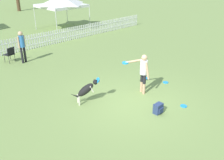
{
  "coord_description": "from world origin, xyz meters",
  "views": [
    {
      "loc": [
        -6.1,
        -5.09,
        4.48
      ],
      "look_at": [
        -0.32,
        0.77,
        0.74
      ],
      "focal_mm": 40.0,
      "sensor_mm": 36.0,
      "label": 1
    }
  ],
  "objects_px": {
    "frisbee_near_dog": "(147,78)",
    "leaping_dog": "(87,89)",
    "backpack_on_grass": "(158,109)",
    "canopy_tent_main": "(61,1)",
    "spectator_standing": "(22,44)",
    "frisbee_near_handler": "(166,82)",
    "frisbee_midfield": "(184,106)",
    "handler_person": "(143,70)",
    "folding_chair_blue_left": "(10,53)"
  },
  "relations": [
    {
      "from": "frisbee_near_dog",
      "to": "leaping_dog",
      "type": "bearing_deg",
      "value": 176.6
    },
    {
      "from": "backpack_on_grass",
      "to": "canopy_tent_main",
      "type": "distance_m",
      "value": 13.59
    },
    {
      "from": "frisbee_near_dog",
      "to": "canopy_tent_main",
      "type": "relative_size",
      "value": 0.08
    },
    {
      "from": "spectator_standing",
      "to": "backpack_on_grass",
      "type": "bearing_deg",
      "value": 84.42
    },
    {
      "from": "frisbee_near_handler",
      "to": "backpack_on_grass",
      "type": "distance_m",
      "value": 2.52
    },
    {
      "from": "leaping_dog",
      "to": "canopy_tent_main",
      "type": "distance_m",
      "value": 12.08
    },
    {
      "from": "leaping_dog",
      "to": "backpack_on_grass",
      "type": "distance_m",
      "value": 2.57
    },
    {
      "from": "frisbee_near_handler",
      "to": "spectator_standing",
      "type": "xyz_separation_m",
      "value": [
        -3.1,
        6.51,
        0.97
      ]
    },
    {
      "from": "canopy_tent_main",
      "to": "backpack_on_grass",
      "type": "bearing_deg",
      "value": -110.96
    },
    {
      "from": "frisbee_midfield",
      "to": "canopy_tent_main",
      "type": "distance_m",
      "value": 13.65
    },
    {
      "from": "backpack_on_grass",
      "to": "spectator_standing",
      "type": "height_order",
      "value": "spectator_standing"
    },
    {
      "from": "handler_person",
      "to": "folding_chair_blue_left",
      "type": "bearing_deg",
      "value": 41.36
    },
    {
      "from": "handler_person",
      "to": "leaping_dog",
      "type": "xyz_separation_m",
      "value": [
        -2.01,
        0.89,
        -0.43
      ]
    },
    {
      "from": "handler_person",
      "to": "leaping_dog",
      "type": "bearing_deg",
      "value": 90.19
    },
    {
      "from": "frisbee_near_handler",
      "to": "frisbee_midfield",
      "type": "height_order",
      "value": "same"
    },
    {
      "from": "backpack_on_grass",
      "to": "spectator_standing",
      "type": "bearing_deg",
      "value": 96.57
    },
    {
      "from": "spectator_standing",
      "to": "handler_person",
      "type": "bearing_deg",
      "value": 92.41
    },
    {
      "from": "frisbee_near_dog",
      "to": "frisbee_midfield",
      "type": "distance_m",
      "value": 2.6
    },
    {
      "from": "backpack_on_grass",
      "to": "frisbee_near_handler",
      "type": "bearing_deg",
      "value": 28.59
    },
    {
      "from": "folding_chair_blue_left",
      "to": "frisbee_near_handler",
      "type": "bearing_deg",
      "value": 102.95
    },
    {
      "from": "canopy_tent_main",
      "to": "leaping_dog",
      "type": "bearing_deg",
      "value": -120.35
    },
    {
      "from": "handler_person",
      "to": "backpack_on_grass",
      "type": "distance_m",
      "value": 1.73
    },
    {
      "from": "frisbee_near_handler",
      "to": "folding_chair_blue_left",
      "type": "xyz_separation_m",
      "value": [
        -3.58,
        7.01,
        0.47
      ]
    },
    {
      "from": "frisbee_near_handler",
      "to": "folding_chair_blue_left",
      "type": "height_order",
      "value": "folding_chair_blue_left"
    },
    {
      "from": "frisbee_near_dog",
      "to": "canopy_tent_main",
      "type": "distance_m",
      "value": 11.1
    },
    {
      "from": "backpack_on_grass",
      "to": "canopy_tent_main",
      "type": "bearing_deg",
      "value": 69.04
    },
    {
      "from": "frisbee_near_dog",
      "to": "spectator_standing",
      "type": "distance_m",
      "value": 6.43
    },
    {
      "from": "frisbee_near_handler",
      "to": "frisbee_near_dog",
      "type": "xyz_separation_m",
      "value": [
        -0.23,
        0.83,
        0.0
      ]
    },
    {
      "from": "handler_person",
      "to": "canopy_tent_main",
      "type": "height_order",
      "value": "canopy_tent_main"
    },
    {
      "from": "frisbee_near_dog",
      "to": "backpack_on_grass",
      "type": "bearing_deg",
      "value": -134.28
    },
    {
      "from": "backpack_on_grass",
      "to": "spectator_standing",
      "type": "distance_m",
      "value": 7.8
    },
    {
      "from": "frisbee_near_handler",
      "to": "backpack_on_grass",
      "type": "height_order",
      "value": "backpack_on_grass"
    },
    {
      "from": "frisbee_near_dog",
      "to": "frisbee_midfield",
      "type": "height_order",
      "value": "same"
    },
    {
      "from": "handler_person",
      "to": "spectator_standing",
      "type": "xyz_separation_m",
      "value": [
        -1.66,
        6.38,
        0.02
      ]
    },
    {
      "from": "frisbee_near_handler",
      "to": "spectator_standing",
      "type": "height_order",
      "value": "spectator_standing"
    },
    {
      "from": "leaping_dog",
      "to": "frisbee_near_handler",
      "type": "height_order",
      "value": "leaping_dog"
    },
    {
      "from": "backpack_on_grass",
      "to": "spectator_standing",
      "type": "relative_size",
      "value": 0.21
    },
    {
      "from": "frisbee_near_handler",
      "to": "canopy_tent_main",
      "type": "bearing_deg",
      "value": 77.11
    },
    {
      "from": "frisbee_midfield",
      "to": "frisbee_near_handler",
      "type": "bearing_deg",
      "value": 52.63
    },
    {
      "from": "handler_person",
      "to": "frisbee_near_dog",
      "type": "distance_m",
      "value": 1.69
    },
    {
      "from": "frisbee_near_handler",
      "to": "frisbee_midfield",
      "type": "xyz_separation_m",
      "value": [
        -1.21,
        -1.58,
        0.0
      ]
    },
    {
      "from": "frisbee_near_dog",
      "to": "folding_chair_blue_left",
      "type": "distance_m",
      "value": 7.04
    },
    {
      "from": "folding_chair_blue_left",
      "to": "canopy_tent_main",
      "type": "bearing_deg",
      "value": -158.93
    },
    {
      "from": "handler_person",
      "to": "backpack_on_grass",
      "type": "xyz_separation_m",
      "value": [
        -0.77,
        -1.33,
        -0.79
      ]
    },
    {
      "from": "leaping_dog",
      "to": "backpack_on_grass",
      "type": "relative_size",
      "value": 3.06
    },
    {
      "from": "leaping_dog",
      "to": "frisbee_near_dog",
      "type": "distance_m",
      "value": 3.27
    },
    {
      "from": "leaping_dog",
      "to": "canopy_tent_main",
      "type": "height_order",
      "value": "canopy_tent_main"
    },
    {
      "from": "leaping_dog",
      "to": "spectator_standing",
      "type": "bearing_deg",
      "value": -159.51
    },
    {
      "from": "folding_chair_blue_left",
      "to": "leaping_dog",
      "type": "bearing_deg",
      "value": 77.11
    },
    {
      "from": "handler_person",
      "to": "frisbee_midfield",
      "type": "xyz_separation_m",
      "value": [
        0.24,
        -1.71,
        -0.95
      ]
    }
  ]
}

